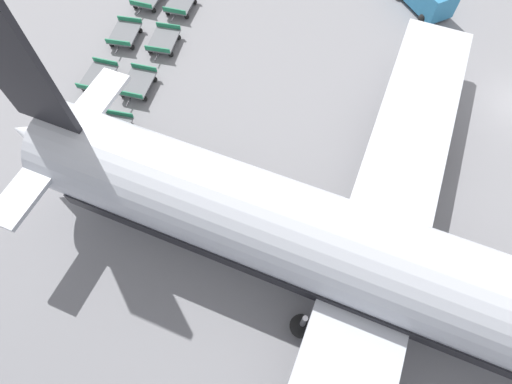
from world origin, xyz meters
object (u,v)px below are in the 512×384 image
airplane (398,272)px  baggage_dolly_row_near_col_b (125,34)px  baggage_dolly_row_mid_a_col_c (138,84)px  baggage_dolly_row_near_col_c (99,77)px  baggage_dolly_row_mid_a_col_b (164,41)px  baggage_dolly_row_mid_a_col_a (181,4)px  baggage_dolly_row_mid_a_col_d (113,132)px  baggage_dolly_row_near_col_d (70,125)px

airplane → baggage_dolly_row_near_col_b: (-11.00, -20.92, -2.76)m
baggage_dolly_row_mid_a_col_c → baggage_dolly_row_near_col_c: bearing=-79.3°
baggage_dolly_row_mid_a_col_b → baggage_dolly_row_mid_a_col_c: same height
baggage_dolly_row_near_col_b → baggage_dolly_row_near_col_c: 4.28m
baggage_dolly_row_mid_a_col_a → baggage_dolly_row_mid_a_col_c: bearing=7.7°
baggage_dolly_row_near_col_c → baggage_dolly_row_mid_a_col_d: same height
airplane → baggage_dolly_row_mid_a_col_a: (-15.38, -18.79, -2.76)m
baggage_dolly_row_near_col_b → baggage_dolly_row_mid_a_col_a: (-4.39, 2.13, 0.00)m
baggage_dolly_row_near_col_c → airplane: bearing=71.6°
airplane → baggage_dolly_row_mid_a_col_a: size_ratio=12.35×
airplane → baggage_dolly_row_mid_a_col_b: size_ratio=12.25×
airplane → baggage_dolly_row_mid_a_col_d: 17.63m
baggage_dolly_row_near_col_b → baggage_dolly_row_mid_a_col_a: size_ratio=1.01×
airplane → baggage_dolly_row_near_col_d: 20.16m
baggage_dolly_row_near_col_d → baggage_dolly_row_mid_a_col_d: same height
baggage_dolly_row_mid_a_col_a → baggage_dolly_row_mid_a_col_d: same height
airplane → baggage_dolly_row_near_col_d: (-2.80, -19.77, -2.76)m
baggage_dolly_row_near_col_c → baggage_dolly_row_mid_a_col_d: 4.72m
airplane → baggage_dolly_row_near_col_c: airplane is taller
baggage_dolly_row_near_col_b → baggage_dolly_row_near_col_c: bearing=7.8°
baggage_dolly_row_mid_a_col_b → airplane: bearing=57.7°
baggage_dolly_row_mid_a_col_b → baggage_dolly_row_mid_a_col_d: (8.10, 0.97, 0.00)m
airplane → baggage_dolly_row_near_col_c: size_ratio=12.35×
airplane → baggage_dolly_row_mid_a_col_b: 21.55m
baggage_dolly_row_mid_a_col_b → baggage_dolly_row_mid_a_col_d: same height
baggage_dolly_row_mid_a_col_c → baggage_dolly_row_mid_a_col_a: bearing=-172.3°
baggage_dolly_row_near_col_c → baggage_dolly_row_near_col_b: bearing=-172.2°
baggage_dolly_row_near_col_b → baggage_dolly_row_near_col_d: (8.19, 1.15, 0.00)m
baggage_dolly_row_near_col_d → baggage_dolly_row_mid_a_col_d: size_ratio=1.00×
baggage_dolly_row_mid_a_col_b → baggage_dolly_row_mid_a_col_d: size_ratio=1.00×
baggage_dolly_row_mid_a_col_a → baggage_dolly_row_mid_a_col_c: (8.13, 1.10, 0.00)m
baggage_dolly_row_mid_a_col_b → baggage_dolly_row_mid_a_col_d: 8.16m
baggage_dolly_row_near_col_d → baggage_dolly_row_mid_a_col_b: 8.79m
baggage_dolly_row_near_col_c → baggage_dolly_row_near_col_d: 3.99m
baggage_dolly_row_near_col_b → baggage_dolly_row_mid_a_col_d: same height
baggage_dolly_row_mid_a_col_c → baggage_dolly_row_near_col_d: bearing=-25.1°
baggage_dolly_row_near_col_c → baggage_dolly_row_mid_a_col_c: same height
baggage_dolly_row_near_col_c → baggage_dolly_row_near_col_d: size_ratio=0.99×
baggage_dolly_row_near_col_d → baggage_dolly_row_mid_a_col_a: (-12.58, 0.98, 0.00)m
baggage_dolly_row_near_col_c → baggage_dolly_row_mid_a_col_b: size_ratio=0.99×
baggage_dolly_row_near_col_d → airplane: bearing=81.9°
airplane → baggage_dolly_row_near_col_c: 21.61m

